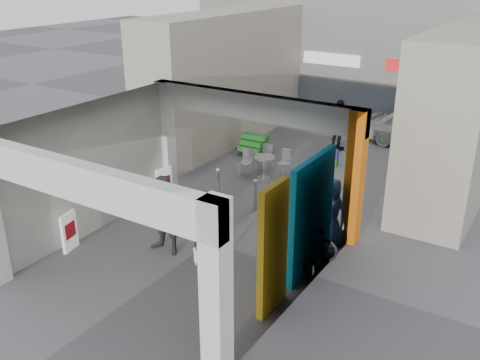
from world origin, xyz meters
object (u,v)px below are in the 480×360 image
Objects in this scene: man_with_dog at (205,230)px; man_elderly at (331,212)px; man_back_turned at (165,216)px; bicycle_rear at (285,256)px; border_collie at (200,254)px; bicycle_front at (304,238)px; white_van at (421,130)px; cafe_set at (265,166)px; produce_stand at (253,148)px; man_crates at (339,125)px.

man_with_dog is 3.26m from man_elderly.
bicycle_rear is at bearing 14.65° from man_back_turned.
bicycle_front is (1.90, 1.68, 0.21)m from border_collie.
white_van reaches higher than bicycle_front.
white_van reaches higher than bicycle_rear.
man_back_turned is at bearing 116.42° from bicycle_front.
produce_stand is (-1.30, 1.39, -0.01)m from cafe_set.
cafe_set reaches higher than bicycle_rear.
man_elderly is (5.07, -4.69, 0.58)m from produce_stand.
cafe_set is at bearing 95.91° from man_back_turned.
man_elderly is 1.19× the size of bicycle_rear.
man_crates is (-0.70, 9.58, 0.02)m from man_with_dog.
man_back_turned reaches higher than border_collie.
produce_stand is 7.78m from border_collie.
cafe_set is 2.40× the size of border_collie.
man_back_turned reaches higher than man_crates.
bicycle_rear is (-0.01, -0.97, -0.01)m from bicycle_front.
man_with_dog reaches higher than cafe_set.
man_crates reaches higher than produce_stand.
man_back_turned is 4.11m from man_elderly.
man_back_turned reaches higher than man_elderly.
border_collie is 0.35× the size of man_elderly.
produce_stand is 7.90m from man_with_dog.
man_back_turned is 1.14× the size of bicycle_front.
man_with_dog is (0.19, -0.02, 0.71)m from border_collie.
man_crates reaches higher than man_elderly.
man_back_turned is 11.86m from white_van.
man_back_turned is at bearing -3.63° from man_with_dog.
cafe_set is 0.77× the size of man_crates.
man_crates is at bearing 14.21° from bicycle_rear.
man_with_dog reaches higher than man_elderly.
bicycle_front is at bearing -1.59° from bicycle_rear.
bicycle_rear is (2.90, 0.73, -0.55)m from man_back_turned.
white_van reaches higher than produce_stand.
white_van is (1.90, 11.45, -0.25)m from man_with_dog.
produce_stand is 7.32m from bicycle_front.
man_with_dog is at bearing 119.17° from man_crates.
bicycle_front is at bearing 30.77° from man_back_turned.
cafe_set is at bearing -77.06° from man_with_dog.
cafe_set is 0.78× the size of man_with_dog.
produce_stand is at bearing 35.19° from bicycle_rear.
white_van reaches higher than border_collie.
produce_stand is 6.93m from man_elderly.
man_crates is (1.06, 3.73, 0.66)m from cafe_set.
man_with_dog is 2.46m from bicycle_front.
border_collie is (2.88, -7.23, -0.07)m from produce_stand.
white_van is at bearing -4.95° from bicycle_front.
cafe_set is at bearing 99.14° from man_crates.
man_back_turned is 3.05m from bicycle_rear.
man_with_dog is 1.92m from bicycle_rear.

